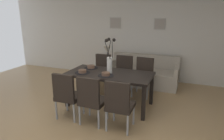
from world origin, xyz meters
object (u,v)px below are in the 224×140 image
Objects in this scene: dining_chair_far_left at (91,98)px; sofa at (143,74)px; dining_chair_mid_right at (143,75)px; bowl_near_left at (82,71)px; dining_table at (110,76)px; dining_chair_far_right at (123,72)px; bowl_near_right at (91,66)px; dining_chair_near_left at (67,94)px; centerpiece_vase at (110,60)px; side_table at (107,72)px; dining_chair_near_right at (102,70)px; dining_chair_mid_left at (119,103)px; table_lamp at (107,51)px; bowl_far_left at (106,74)px; framed_picture_center at (160,24)px; framed_picture_left at (115,23)px.

sofa is (0.36, 2.51, -0.23)m from dining_chair_far_left.
bowl_near_left is at bearing -135.89° from dining_chair_mid_right.
bowl_near_left is (-0.54, -0.20, 0.12)m from dining_table.
bowl_near_right is (-0.56, -0.68, 0.27)m from dining_chair_far_right.
dining_chair_near_left is at bearing -88.92° from bowl_near_right.
dining_chair_near_left is at bearing -121.91° from centerpiece_vase.
side_table is (-0.70, 1.55, -0.40)m from dining_table.
bowl_near_left is at bearing -89.25° from dining_chair_near_right.
centerpiece_vase is at bearing -65.83° from side_table.
dining_chair_far_left is 1.77× the size of side_table.
dining_chair_near_right is 1.00× the size of dining_chair_mid_left.
dining_table is 3.53× the size of table_lamp.
dining_chair_mid_right is (0.02, 1.72, 0.00)m from dining_chair_mid_left.
dining_chair_far_right is 1.25m from bowl_near_left.
dining_chair_near_right is at bearing 117.97° from bowl_far_left.
bowl_near_right is 2.44m from framed_picture_center.
sofa is (0.91, 0.81, -0.23)m from dining_chair_near_right.
sofa is (0.88, 2.49, -0.23)m from dining_chair_near_left.
framed_picture_left is (-0.15, 2.97, 1.15)m from dining_chair_near_left.
dining_chair_mid_right is 2.58× the size of framed_picture_left.
dining_chair_near_left is 5.41× the size of bowl_near_right.
framed_picture_left is at bearing 95.07° from dining_chair_near_right.
dining_chair_mid_left is 1.00× the size of dining_chair_mid_right.
framed_picture_center is (0.31, 0.48, 1.38)m from sofa.
dining_chair_mid_right is 5.41× the size of bowl_near_right.
dining_table is 1.96× the size of dining_chair_mid_left.
bowl_far_left is at bearing -105.98° from framed_picture_center.
dining_chair_far_right is 1.11m from bowl_far_left.
bowl_near_right is 0.52× the size of framed_picture_center.
dining_chair_mid_left is 1.72m from dining_chair_mid_right.
framed_picture_left is (-0.67, 2.13, 0.64)m from centerpiece_vase.
dining_chair_mid_left is 1.14m from centerpiece_vase.
centerpiece_vase is 0.63m from bowl_near_left.
framed_picture_center is (0.67, 2.13, 0.64)m from centerpiece_vase.
side_table is (-0.72, 0.67, -0.25)m from dining_chair_far_right.
dining_chair_mid_left is at bearing -73.92° from dining_chair_far_right.
centerpiece_vase is 2.32m from framed_picture_center.
dining_chair_far_right is at bearing 88.64° from dining_table.
dining_chair_far_right is 1.02m from side_table.
framed_picture_left reaches higher than table_lamp.
sofa is at bearing 78.99° from bowl_far_left.
dining_table is 5.04× the size of framed_picture_left.
dining_chair_near_right is 2.12m from framed_picture_center.
bowl_near_right is (-1.06, 1.07, 0.27)m from dining_chair_mid_left.
framed_picture_center reaches higher than dining_chair_near_left.
centerpiece_vase reaches higher than bowl_near_right.
sofa is at bearing 102.72° from dining_chair_mid_right.
dining_chair_mid_left is 3.43m from framed_picture_left.
dining_chair_mid_right is 1.80× the size of table_lamp.
side_table is (-0.70, 1.55, -0.76)m from centerpiece_vase.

